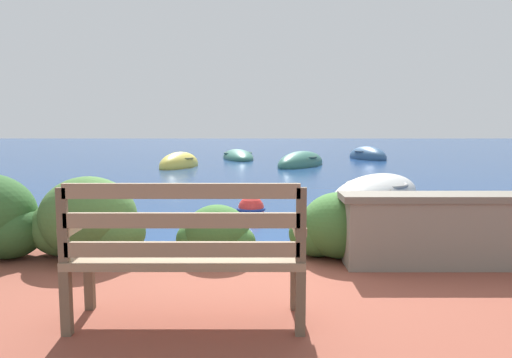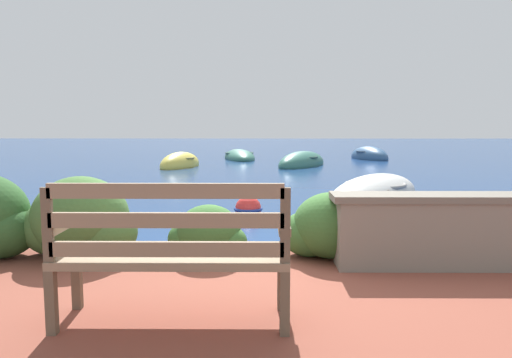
{
  "view_description": "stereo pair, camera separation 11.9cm",
  "coord_description": "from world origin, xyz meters",
  "px_view_note": "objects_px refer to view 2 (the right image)",
  "views": [
    {
      "loc": [
        -0.3,
        -5.03,
        1.5
      ],
      "look_at": [
        -0.28,
        6.31,
        0.2
      ],
      "focal_mm": 35.0,
      "sensor_mm": 36.0,
      "label": 1
    },
    {
      "loc": [
        -0.18,
        -5.03,
        1.5
      ],
      "look_at": [
        -0.28,
        6.31,
        0.2
      ],
      "focal_mm": 35.0,
      "sensor_mm": 36.0,
      "label": 2
    }
  ],
  "objects_px": {
    "rowboat_far": "(302,164)",
    "rowboat_distant": "(239,157)",
    "rowboat_nearest": "(375,196)",
    "mooring_buoy": "(248,209)",
    "park_bench": "(171,250)",
    "rowboat_mid": "(180,165)",
    "rowboat_outer": "(369,157)"
  },
  "relations": [
    {
      "from": "rowboat_mid",
      "to": "rowboat_far",
      "type": "relative_size",
      "value": 0.78
    },
    {
      "from": "rowboat_nearest",
      "to": "rowboat_far",
      "type": "distance_m",
      "value": 7.49
    },
    {
      "from": "park_bench",
      "to": "rowboat_mid",
      "type": "relative_size",
      "value": 0.61
    },
    {
      "from": "rowboat_far",
      "to": "rowboat_distant",
      "type": "bearing_deg",
      "value": -116.49
    },
    {
      "from": "rowboat_mid",
      "to": "mooring_buoy",
      "type": "height_order",
      "value": "rowboat_mid"
    },
    {
      "from": "rowboat_distant",
      "to": "mooring_buoy",
      "type": "relative_size",
      "value": 7.0
    },
    {
      "from": "rowboat_distant",
      "to": "rowboat_far",
      "type": "bearing_deg",
      "value": 24.21
    },
    {
      "from": "rowboat_outer",
      "to": "rowboat_far",
      "type": "bearing_deg",
      "value": -61.54
    },
    {
      "from": "park_bench",
      "to": "mooring_buoy",
      "type": "relative_size",
      "value": 3.11
    },
    {
      "from": "rowboat_nearest",
      "to": "rowboat_mid",
      "type": "relative_size",
      "value": 1.37
    },
    {
      "from": "rowboat_nearest",
      "to": "rowboat_outer",
      "type": "bearing_deg",
      "value": -156.5
    },
    {
      "from": "rowboat_nearest",
      "to": "rowboat_outer",
      "type": "distance_m",
      "value": 10.89
    },
    {
      "from": "rowboat_outer",
      "to": "rowboat_distant",
      "type": "distance_m",
      "value": 5.28
    },
    {
      "from": "park_bench",
      "to": "rowboat_outer",
      "type": "xyz_separation_m",
      "value": [
        4.98,
        17.18,
        -0.63
      ]
    },
    {
      "from": "park_bench",
      "to": "rowboat_mid",
      "type": "distance_m",
      "value": 13.65
    },
    {
      "from": "mooring_buoy",
      "to": "rowboat_mid",
      "type": "bearing_deg",
      "value": 106.35
    },
    {
      "from": "rowboat_far",
      "to": "rowboat_outer",
      "type": "xyz_separation_m",
      "value": [
        3.0,
        3.21,
        0.0
      ]
    },
    {
      "from": "rowboat_mid",
      "to": "park_bench",
      "type": "bearing_deg",
      "value": -153.57
    },
    {
      "from": "park_bench",
      "to": "rowboat_distant",
      "type": "distance_m",
      "value": 17.23
    },
    {
      "from": "rowboat_mid",
      "to": "rowboat_far",
      "type": "xyz_separation_m",
      "value": [
        4.1,
        0.49,
        -0.0
      ]
    },
    {
      "from": "rowboat_mid",
      "to": "rowboat_outer",
      "type": "xyz_separation_m",
      "value": [
        7.09,
        3.7,
        0.0
      ]
    },
    {
      "from": "rowboat_outer",
      "to": "rowboat_distant",
      "type": "bearing_deg",
      "value": -108.99
    },
    {
      "from": "rowboat_far",
      "to": "rowboat_outer",
      "type": "relative_size",
      "value": 1.24
    },
    {
      "from": "park_bench",
      "to": "rowboat_nearest",
      "type": "bearing_deg",
      "value": 63.56
    },
    {
      "from": "rowboat_mid",
      "to": "rowboat_distant",
      "type": "distance_m",
      "value": 4.17
    },
    {
      "from": "rowboat_mid",
      "to": "rowboat_far",
      "type": "bearing_deg",
      "value": -65.65
    },
    {
      "from": "rowboat_distant",
      "to": "mooring_buoy",
      "type": "distance_m",
      "value": 12.2
    },
    {
      "from": "rowboat_distant",
      "to": "rowboat_mid",
      "type": "bearing_deg",
      "value": -36.66
    },
    {
      "from": "park_bench",
      "to": "rowboat_outer",
      "type": "relative_size",
      "value": 0.59
    },
    {
      "from": "rowboat_nearest",
      "to": "mooring_buoy",
      "type": "xyz_separation_m",
      "value": [
        -2.41,
        -1.47,
        0.0
      ]
    },
    {
      "from": "mooring_buoy",
      "to": "rowboat_distant",
      "type": "bearing_deg",
      "value": 93.08
    },
    {
      "from": "rowboat_nearest",
      "to": "rowboat_mid",
      "type": "distance_m",
      "value": 8.5
    }
  ]
}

